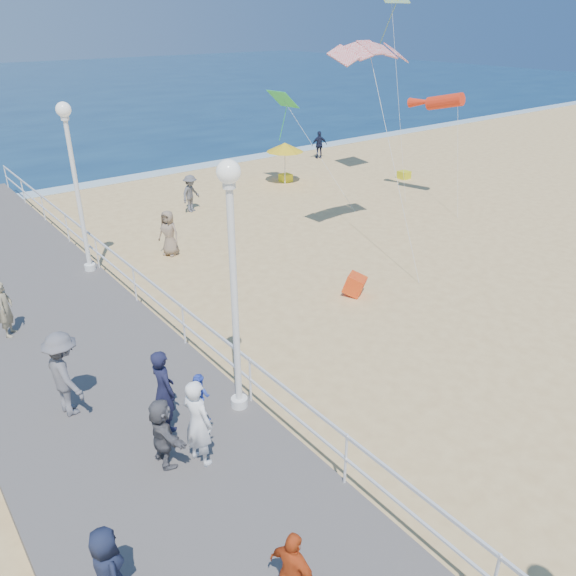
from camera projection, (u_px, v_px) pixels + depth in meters
ground at (406, 342)px, 15.18m from camera, size 160.00×160.00×0.00m
surf_line at (114, 181)px, 29.78m from camera, size 160.00×1.20×0.04m
boardwalk at (148, 456)px, 10.99m from camera, size 5.00×44.00×0.40m
railing at (250, 368)px, 11.87m from camera, size 0.05×42.00×0.55m
lamp_post_mid at (233, 267)px, 10.65m from camera, size 0.44×0.44×5.32m
lamp_post_far at (74, 172)px, 17.06m from camera, size 0.44×0.44×5.32m
woman_holding_toddler at (198, 422)px, 10.22m from camera, size 0.58×0.74×1.80m
toddler_held at (199, 396)px, 10.22m from camera, size 0.46×0.54×0.95m
spectator_0 at (164, 390)px, 11.08m from camera, size 0.46×0.68×1.80m
spectator_2 at (65, 374)px, 11.50m from camera, size 0.85×1.30×1.89m
spectator_3 at (294, 573)px, 7.67m from camera, size 0.51×0.89×1.42m
spectator_4 at (108, 569)px, 7.71m from camera, size 0.47×0.71×1.44m
spectator_5 at (162, 433)px, 10.25m from camera, size 0.47×1.33×1.42m
spectator_6 at (5, 309)px, 14.44m from camera, size 0.60×0.67×1.53m
beach_walker_a at (191, 193)px, 24.88m from camera, size 1.23×1.02×1.66m
beach_walker_b at (319, 145)px, 34.17m from camera, size 1.04×0.73×1.64m
beach_walker_c at (169, 233)px, 20.34m from camera, size 0.86×0.98×1.68m
box_kite at (355, 287)px, 17.58m from camera, size 0.84×0.89×0.74m
beach_umbrella at (285, 147)px, 28.46m from camera, size 1.90×1.90×2.14m
beach_chair_left at (286, 178)px, 29.64m from camera, size 0.55×0.55×0.40m
beach_chair_right at (404, 175)px, 30.19m from camera, size 0.55×0.55×0.40m
kite_parafoil at (371, 47)px, 18.38m from camera, size 3.15×0.94×0.65m
kite_windsock at (445, 101)px, 24.43m from camera, size 1.03×2.82×1.11m
kite_diamond_green at (283, 99)px, 26.80m from camera, size 1.17×1.40×0.83m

